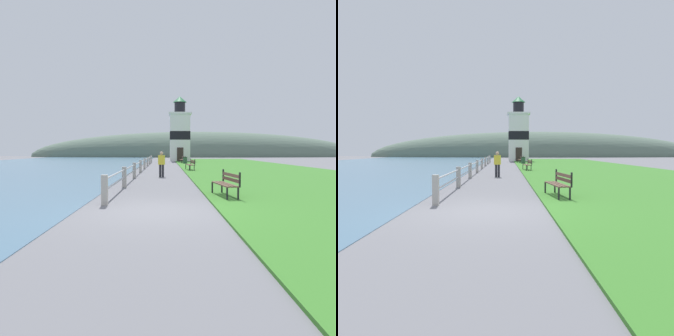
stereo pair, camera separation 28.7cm
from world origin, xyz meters
The scene contains 11 objects.
ground_plane centered at (0.00, 0.00, 0.00)m, with size 160.00×160.00×0.00m, color slate.
grass_verge centered at (7.67, 19.95, 0.03)m, with size 12.00×59.86×0.06m.
water_strip centered at (-14.17, 19.95, 0.01)m, with size 24.00×95.78×0.01m.
seawall_railing centered at (-1.57, 17.46, 0.54)m, with size 0.18×33.10×0.92m.
park_bench_near centered at (2.40, 2.56, 0.54)m, with size 0.70×1.86×0.94m.
park_bench_midway centered at (2.30, 17.34, 0.54)m, with size 0.65×1.94×0.94m.
park_bench_far centered at (2.36, 31.54, 0.54)m, with size 0.72×2.03×0.94m.
lighthouse centered at (2.35, 39.07, 4.01)m, with size 3.28×3.28×9.39m.
person_strolling centered at (0.02, 11.21, 0.85)m, with size 0.42×0.31×1.56m.
trash_bin centered at (2.55, 29.52, 0.42)m, with size 0.54×0.54×0.84m.
distant_hillside centered at (8.00, 69.91, 0.00)m, with size 80.00×16.00×12.00m.
Camera 2 is at (0.54, -8.76, 1.66)m, focal length 35.00 mm.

